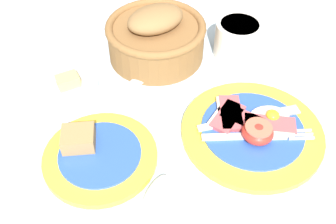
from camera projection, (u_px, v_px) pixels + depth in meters
The scene contains 8 objects.
ground_plane at pixel (218, 156), 0.64m from camera, with size 3.00×3.00×0.00m, color #A3BCD1.
breakfast_plate at pixel (252, 130), 0.67m from camera, with size 0.24×0.24×0.04m.
bread_plate at pixel (98, 154), 0.63m from camera, with size 0.18×0.18×0.04m.
sugar_cup at pixel (238, 38), 0.80m from camera, with size 0.09×0.09×0.07m.
bread_basket at pixel (156, 36), 0.79m from camera, with size 0.20×0.20×0.11m.
butter_dish at pixel (69, 86), 0.75m from camera, with size 0.11×0.11×0.03m.
teaspoon_by_saucer at pixel (131, 86), 0.75m from camera, with size 0.17×0.13×0.01m.
teaspoon_stray at pixel (147, 207), 0.57m from camera, with size 0.14×0.16×0.01m.
Camera 1 is at (-0.18, -0.35, 0.51)m, focal length 42.00 mm.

